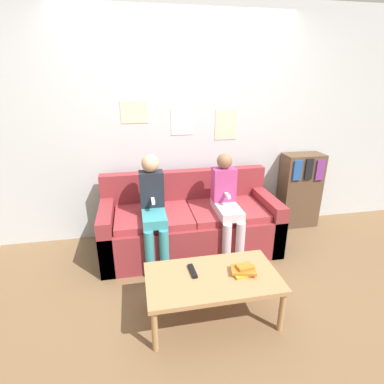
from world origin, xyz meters
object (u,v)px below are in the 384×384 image
(person_left, at_px, (153,206))
(tv_remote, at_px, (193,271))
(couch, at_px, (190,225))
(coffee_table, at_px, (213,280))
(bookshelf, at_px, (299,190))
(person_right, at_px, (227,202))

(person_left, relative_size, tv_remote, 6.51)
(couch, distance_m, tv_remote, 1.01)
(couch, distance_m, coffee_table, 1.07)
(couch, height_order, tv_remote, couch)
(coffee_table, distance_m, person_left, 1.00)
(coffee_table, xyz_separation_m, tv_remote, (-0.14, 0.08, 0.05))
(person_left, bearing_deg, bookshelf, 14.73)
(couch, height_order, coffee_table, couch)
(bookshelf, bearing_deg, tv_remote, -141.83)
(coffee_table, bearing_deg, person_right, 66.73)
(couch, relative_size, bookshelf, 2.00)
(person_left, bearing_deg, coffee_table, -66.55)
(coffee_table, relative_size, bookshelf, 1.09)
(person_left, distance_m, person_right, 0.76)
(coffee_table, relative_size, person_left, 0.92)
(tv_remote, bearing_deg, coffee_table, -32.64)
(couch, xyz_separation_m, person_left, (-0.40, -0.19, 0.34))
(coffee_table, height_order, person_right, person_right)
(couch, relative_size, coffee_table, 1.84)
(coffee_table, distance_m, tv_remote, 0.17)
(coffee_table, bearing_deg, person_left, 113.45)
(couch, distance_m, bookshelf, 1.53)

